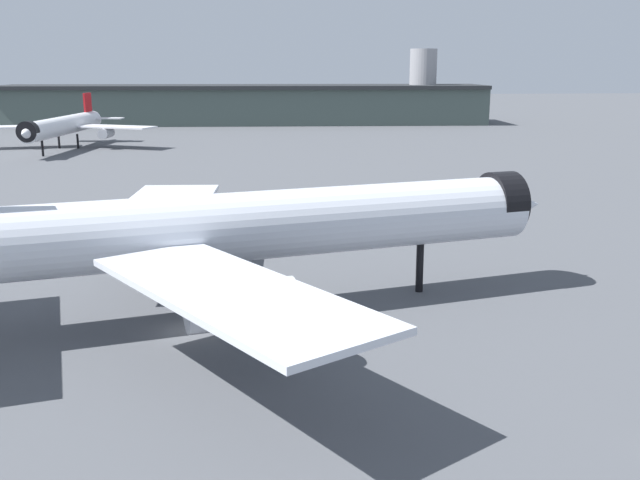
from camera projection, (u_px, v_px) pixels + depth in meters
The scene contains 4 objects.
ground at pixel (189, 331), 52.13m from camera, with size 900.00×900.00×0.00m, color #4C4F54.
airliner_near_gate at pixel (234, 229), 54.38m from camera, with size 54.65×48.91×15.32m.
airliner_far_taxiway at pixel (64, 126), 164.96m from camera, with size 41.59×45.84×12.28m.
terminal_building at pixel (250, 104), 239.24m from camera, with size 161.01×33.92×24.47m.
Camera 1 is at (5.04, -49.76, 18.77)m, focal length 40.14 mm.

